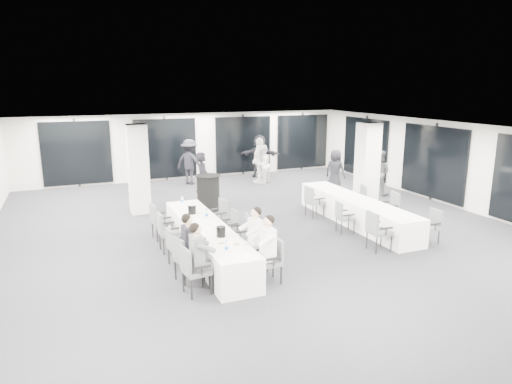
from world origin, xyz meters
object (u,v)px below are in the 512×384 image
cocktail_table (208,193)px  chair_main_left_fourth (166,229)px  standing_guest_a (203,176)px  standing_guest_b (263,162)px  banquet_table_side (356,211)px  chair_main_left_second (185,256)px  chair_side_right_near (431,224)px  standing_guest_d (260,157)px  chair_main_right_mid (242,232)px  standing_guest_g (136,168)px  banquet_table_main (207,240)px  chair_main_right_far (219,214)px  chair_side_left_far (313,200)px  chair_main_right_near (272,258)px  ice_bucket_near (221,232)px  standing_guest_h (379,170)px  chair_main_left_far (159,219)px  chair_main_right_fourth (231,224)px  chair_main_right_second (259,249)px  chair_main_left_mid (176,245)px  chair_side_left_near (377,229)px  chair_side_right_mid (390,207)px  standing_guest_e (335,168)px  ice_bucket_far (192,209)px  chair_main_left_near (193,268)px  standing_guest_f (260,153)px  chair_side_right_far (359,197)px

cocktail_table → chair_main_left_fourth: cocktail_table is taller
standing_guest_a → standing_guest_b: (3.24, 2.52, -0.12)m
banquet_table_side → chair_main_left_second: (-5.58, -2.09, 0.17)m
chair_side_right_near → standing_guest_d: bearing=8.2°
banquet_table_side → chair_main_right_mid: chair_main_right_mid is taller
standing_guest_a → standing_guest_g: standing_guest_a is taller
banquet_table_main → chair_main_right_far: 1.80m
chair_side_left_far → standing_guest_b: (0.49, 5.09, 0.36)m
chair_main_right_near → standing_guest_g: size_ratio=0.46×
ice_bucket_near → standing_guest_a: bearing=78.3°
standing_guest_g → standing_guest_h: 8.94m
chair_main_left_far → standing_guest_h: 8.69m
standing_guest_a → chair_main_right_far: bearing=-161.1°
banquet_table_side → chair_main_right_fourth: size_ratio=5.81×
standing_guest_a → standing_guest_b: bearing=-26.3°
banquet_table_main → chair_main_right_second: 1.52m
chair_main_left_mid → chair_main_left_second: bearing=-8.6°
banquet_table_main → standing_guest_d: 8.46m
chair_side_left_near → standing_guest_b: size_ratio=0.55×
chair_side_right_mid → standing_guest_e: bearing=-1.4°
chair_side_right_near → chair_main_right_near: bearing=97.8°
chair_main_left_far → chair_main_right_mid: 2.45m
standing_guest_d → ice_bucket_far: 7.57m
chair_main_right_fourth → ice_bucket_far: 1.07m
chair_main_left_near → ice_bucket_near: (0.90, 0.99, 0.31)m
chair_main_left_far → standing_guest_f: (5.67, 6.70, 0.51)m
chair_main_left_far → chair_main_right_second: (1.66, -2.89, -0.06)m
chair_main_right_second → chair_main_left_near: bearing=103.8°
chair_main_left_fourth → standing_guest_d: (5.22, 6.58, 0.50)m
banquet_table_main → chair_main_right_fourth: chair_main_right_fourth is taller
chair_main_left_mid → standing_guest_e: size_ratio=0.48×
chair_main_left_second → ice_bucket_near: 1.01m
standing_guest_g → chair_main_right_second: bearing=-70.7°
chair_main_left_mid → chair_side_left_near: bearing=71.3°
chair_main_right_second → chair_side_right_far: 5.68m
chair_main_left_mid → chair_side_right_near: size_ratio=1.00×
ice_bucket_far → cocktail_table: bearing=66.0°
banquet_table_main → standing_guest_a: standing_guest_a is taller
chair_main_left_far → standing_guest_a: size_ratio=0.47×
cocktail_table → chair_main_right_second: size_ratio=1.34×
chair_side_right_mid → chair_side_right_far: bearing=9.9°
cocktail_table → chair_main_left_fourth: size_ratio=1.17×
chair_side_right_mid → standing_guest_e: size_ratio=0.53×
cocktail_table → standing_guest_e: 5.30m
ice_bucket_far → chair_main_left_far: bearing=145.4°
chair_main_left_fourth → standing_guest_e: (7.26, 4.06, 0.35)m
chair_main_left_second → standing_guest_g: 8.29m
chair_main_left_near → standing_guest_f: 11.71m
standing_guest_h → chair_side_right_near: bearing=126.9°
standing_guest_d → chair_side_left_near: bearing=48.1°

